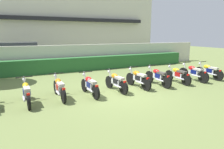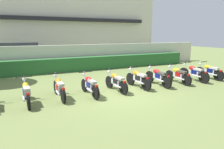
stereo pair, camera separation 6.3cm
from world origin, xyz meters
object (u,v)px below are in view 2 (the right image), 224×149
at_px(motorcycle_in_row_4, 90,85).
at_px(motorcycle_in_row_6, 138,79).
at_px(motorcycle_in_row_3, 59,88).
at_px(motorcycle_in_row_7, 158,77).
at_px(motorcycle_in_row_8, 178,75).
at_px(motorcycle_in_row_9, 194,73).
at_px(motorcycle_in_row_10, 209,71).
at_px(parked_car, 22,54).
at_px(motorcycle_in_row_2, 26,92).
at_px(motorcycle_in_row_5, 116,82).

height_order(motorcycle_in_row_4, motorcycle_in_row_6, motorcycle_in_row_6).
bearing_deg(motorcycle_in_row_3, motorcycle_in_row_6, -91.89).
height_order(motorcycle_in_row_7, motorcycle_in_row_8, motorcycle_in_row_7).
bearing_deg(motorcycle_in_row_9, motorcycle_in_row_10, -94.17).
height_order(parked_car, motorcycle_in_row_3, parked_car).
relative_size(parked_car, motorcycle_in_row_10, 2.50).
bearing_deg(motorcycle_in_row_2, motorcycle_in_row_6, -90.84).
distance_m(motorcycle_in_row_4, motorcycle_in_row_9, 6.05).
xyz_separation_m(motorcycle_in_row_2, motorcycle_in_row_3, (1.21, 0.16, 0.00)).
height_order(motorcycle_in_row_3, motorcycle_in_row_10, motorcycle_in_row_10).
bearing_deg(parked_car, motorcycle_in_row_3, -82.37).
bearing_deg(motorcycle_in_row_9, motorcycle_in_row_6, 87.08).
xyz_separation_m(motorcycle_in_row_3, motorcycle_in_row_10, (8.45, -0.11, 0.01)).
height_order(parked_car, motorcycle_in_row_6, parked_car).
relative_size(parked_car, motorcycle_in_row_5, 2.53).
height_order(parked_car, motorcycle_in_row_2, parked_car).
xyz_separation_m(motorcycle_in_row_2, motorcycle_in_row_4, (2.44, -0.00, -0.00)).
relative_size(motorcycle_in_row_3, motorcycle_in_row_8, 1.05).
height_order(motorcycle_in_row_8, motorcycle_in_row_9, motorcycle_in_row_9).
bearing_deg(motorcycle_in_row_6, motorcycle_in_row_5, 87.95).
bearing_deg(motorcycle_in_row_2, motorcycle_in_row_3, -85.21).
bearing_deg(motorcycle_in_row_10, motorcycle_in_row_8, 86.92).
xyz_separation_m(motorcycle_in_row_3, motorcycle_in_row_6, (3.71, -0.01, 0.01)).
distance_m(motorcycle_in_row_8, motorcycle_in_row_9, 1.19).
xyz_separation_m(parked_car, motorcycle_in_row_10, (9.55, -9.87, -0.49)).
bearing_deg(motorcycle_in_row_7, motorcycle_in_row_5, 88.98).
bearing_deg(motorcycle_in_row_2, motorcycle_in_row_8, -92.25).
relative_size(parked_car, motorcycle_in_row_8, 2.49).
distance_m(motorcycle_in_row_3, motorcycle_in_row_9, 7.27).
bearing_deg(motorcycle_in_row_10, parked_car, 40.76).
distance_m(motorcycle_in_row_6, motorcycle_in_row_9, 3.57).
relative_size(parked_car, motorcycle_in_row_4, 2.49).
height_order(motorcycle_in_row_4, motorcycle_in_row_10, motorcycle_in_row_10).
relative_size(motorcycle_in_row_4, motorcycle_in_row_9, 0.92).
relative_size(parked_car, motorcycle_in_row_2, 2.43).
xyz_separation_m(motorcycle_in_row_7, motorcycle_in_row_9, (2.43, -0.01, -0.00)).
bearing_deg(motorcycle_in_row_10, motorcycle_in_row_2, 86.96).
relative_size(motorcycle_in_row_4, motorcycle_in_row_7, 0.94).
bearing_deg(motorcycle_in_row_6, parked_car, 21.05).
bearing_deg(parked_car, motorcycle_in_row_7, -57.62).
distance_m(motorcycle_in_row_5, motorcycle_in_row_6, 1.21).
distance_m(motorcycle_in_row_4, motorcycle_in_row_8, 4.86).
xyz_separation_m(parked_car, motorcycle_in_row_6, (4.81, -9.77, -0.48)).
distance_m(motorcycle_in_row_6, motorcycle_in_row_8, 2.38).
xyz_separation_m(parked_car, motorcycle_in_row_5, (3.60, -9.84, -0.49)).
xyz_separation_m(parked_car, motorcycle_in_row_3, (1.10, -9.76, -0.49)).
distance_m(parked_car, motorcycle_in_row_9, 12.92).
bearing_deg(motorcycle_in_row_4, motorcycle_in_row_6, -89.97).
xyz_separation_m(motorcycle_in_row_6, motorcycle_in_row_8, (2.38, -0.11, -0.01)).
relative_size(motorcycle_in_row_3, motorcycle_in_row_7, 0.99).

